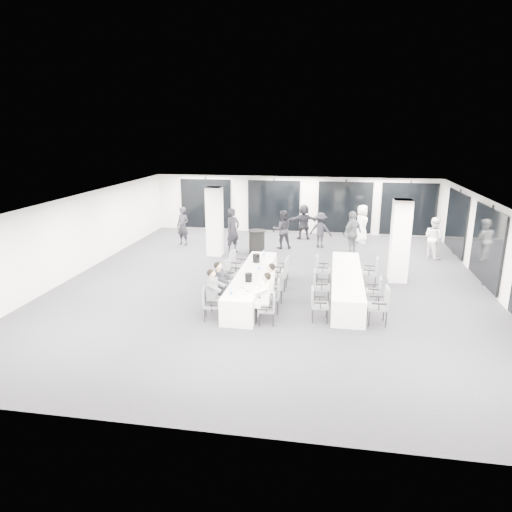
{
  "coord_description": "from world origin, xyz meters",
  "views": [
    {
      "loc": [
        1.91,
        -14.5,
        5.02
      ],
      "look_at": [
        -0.51,
        -0.2,
        0.99
      ],
      "focal_mm": 32.0,
      "sensor_mm": 36.0,
      "label": 1
    }
  ],
  "objects": [
    {
      "name": "water_bottle_b",
      "position": [
        -0.27,
        -1.09,
        0.87
      ],
      "size": [
        0.08,
        0.08,
        0.24
      ],
      "primitive_type": "cylinder",
      "color": "silver",
      "rests_on": "banquet_table_main"
    },
    {
      "name": "standing_guest_h",
      "position": [
        5.97,
        4.24,
        0.94
      ],
      "size": [
        1.0,
        1.06,
        1.88
      ],
      "primitive_type": "imported",
      "rotation": [
        0.0,
        0.0,
        2.23
      ],
      "color": "white",
      "rests_on": "floor"
    },
    {
      "name": "column_left",
      "position": [
        -2.8,
        3.2,
        1.4
      ],
      "size": [
        0.6,
        0.6,
        2.8
      ],
      "primitive_type": "cube",
      "color": "white",
      "rests_on": "floor"
    },
    {
      "name": "chair_main_left_near",
      "position": [
        -1.28,
        -3.32,
        0.52
      ],
      "size": [
        0.53,
        0.56,
        0.9
      ],
      "rotation": [
        0.0,
        0.0,
        -1.39
      ],
      "color": "#54575C",
      "rests_on": "floor"
    },
    {
      "name": "plate_c",
      "position": [
        -0.49,
        -1.74,
        0.76
      ],
      "size": [
        0.18,
        0.18,
        0.03
      ],
      "color": "white",
      "rests_on": "banquet_table_main"
    },
    {
      "name": "chair_side_right_far",
      "position": [
        3.28,
        0.19,
        0.56
      ],
      "size": [
        0.55,
        0.6,
        0.99
      ],
      "rotation": [
        0.0,
        0.0,
        1.46
      ],
      "color": "#54575C",
      "rests_on": "floor"
    },
    {
      "name": "chair_side_left_far",
      "position": [
        1.61,
        0.28,
        0.55
      ],
      "size": [
        0.5,
        0.56,
        0.96
      ],
      "rotation": [
        0.0,
        0.0,
        -1.61
      ],
      "color": "#54575C",
      "rests_on": "floor"
    },
    {
      "name": "banquet_table_side",
      "position": [
        2.45,
        -0.83,
        0.38
      ],
      "size": [
        0.9,
        5.0,
        0.75
      ],
      "primitive_type": "cube",
      "color": "white",
      "rests_on": "floor"
    },
    {
      "name": "seated_guest_a",
      "position": [
        -1.12,
        -3.31,
        0.81
      ],
      "size": [
        0.5,
        0.38,
        1.44
      ],
      "rotation": [
        0.0,
        0.0,
        -1.57
      ],
      "color": "#4F5156",
      "rests_on": "floor"
    },
    {
      "name": "chair_main_left_fourth",
      "position": [
        -1.28,
        -0.64,
        0.53
      ],
      "size": [
        0.55,
        0.58,
        0.92
      ],
      "rotation": [
        0.0,
        0.0,
        -1.77
      ],
      "color": "#54575C",
      "rests_on": "floor"
    },
    {
      "name": "chair_main_left_mid",
      "position": [
        -1.29,
        -1.49,
        0.57
      ],
      "size": [
        0.61,
        0.64,
        1.0
      ],
      "rotation": [
        0.0,
        0.0,
        -1.32
      ],
      "color": "#54575C",
      "rests_on": "floor"
    },
    {
      "name": "chair_main_left_far",
      "position": [
        -1.29,
        0.28,
        0.56
      ],
      "size": [
        0.57,
        0.61,
        0.99
      ],
      "rotation": [
        0.0,
        0.0,
        -1.73
      ],
      "color": "#54575C",
      "rests_on": "floor"
    },
    {
      "name": "chair_main_right_far",
      "position": [
        0.37,
        0.33,
        0.49
      ],
      "size": [
        0.45,
        0.5,
        0.86
      ],
      "rotation": [
        0.0,
        0.0,
        1.53
      ],
      "color": "#54575C",
      "rests_on": "floor"
    },
    {
      "name": "banquet_table_main",
      "position": [
        -0.45,
        -1.27,
        0.38
      ],
      "size": [
        0.9,
        5.0,
        0.75
      ],
      "primitive_type": "cube",
      "color": "white",
      "rests_on": "floor"
    },
    {
      "name": "wine_glass",
      "position": [
        -0.23,
        -3.57,
        0.9
      ],
      "size": [
        0.08,
        0.08,
        0.2
      ],
      "color": "silver",
      "rests_on": "banquet_table_main"
    },
    {
      "name": "cocktail_table",
      "position": [
        -1.11,
        3.54,
        0.52
      ],
      "size": [
        0.74,
        0.74,
        1.03
      ],
      "color": "black",
      "rests_on": "floor"
    },
    {
      "name": "column_right",
      "position": [
        4.2,
        1.0,
        1.4
      ],
      "size": [
        0.6,
        0.6,
        2.8
      ],
      "primitive_type": "cube",
      "color": "white",
      "rests_on": "floor"
    },
    {
      "name": "standing_guest_d",
      "position": [
        2.75,
        3.98,
        1.06
      ],
      "size": [
        1.32,
        1.41,
        2.12
      ],
      "primitive_type": "imported",
      "rotation": [
        0.0,
        0.0,
        4.04
      ],
      "color": "#4F5156",
      "rests_on": "floor"
    },
    {
      "name": "chair_side_right_mid",
      "position": [
        3.27,
        -1.44,
        0.49
      ],
      "size": [
        0.46,
        0.5,
        0.86
      ],
      "rotation": [
        0.0,
        0.0,
        1.51
      ],
      "color": "#54575C",
      "rests_on": "floor"
    },
    {
      "name": "seated_guest_d",
      "position": [
        0.22,
        -2.49,
        0.81
      ],
      "size": [
        0.5,
        0.38,
        1.44
      ],
      "rotation": [
        0.0,
        0.0,
        1.57
      ],
      "color": "white",
      "rests_on": "floor"
    },
    {
      "name": "plate_a",
      "position": [
        -0.47,
        -2.77,
        0.76
      ],
      "size": [
        0.18,
        0.18,
        0.03
      ],
      "color": "white",
      "rests_on": "banquet_table_main"
    },
    {
      "name": "standing_guest_g",
      "position": [
        -4.64,
        4.6,
        0.97
      ],
      "size": [
        0.86,
        0.79,
        1.94
      ],
      "primitive_type": "imported",
      "rotation": [
        0.0,
        0.0,
        -0.37
      ],
      "color": "black",
      "rests_on": "floor"
    },
    {
      "name": "chair_side_right_near",
      "position": [
        3.29,
        -2.83,
        0.59
      ],
      "size": [
        0.55,
        0.6,
        1.03
      ],
      "rotation": [
        0.0,
        0.0,
        1.62
      ],
      "color": "#54575C",
      "rests_on": "floor"
    },
    {
      "name": "standing_guest_a",
      "position": [
        -2.15,
        3.66,
        1.07
      ],
      "size": [
        0.96,
        1.0,
        2.14
      ],
      "primitive_type": "imported",
      "rotation": [
        0.0,
        0.0,
        0.98
      ],
      "color": "black",
      "rests_on": "floor"
    },
    {
      "name": "water_bottle_c",
      "position": [
        -0.38,
        0.59,
        0.86
      ],
      "size": [
        0.07,
        0.07,
        0.22
      ],
      "primitive_type": "cylinder",
      "color": "silver",
      "rests_on": "banquet_table_main"
    },
    {
      "name": "chair_main_right_near",
      "position": [
        0.37,
        -3.33,
        0.49
      ],
      "size": [
        0.49,
        0.53,
        0.86
      ],
      "rotation": [
        0.0,
        0.0,
        1.7
      ],
      "color": "#54575C",
      "rests_on": "floor"
    },
    {
      "name": "seated_guest_b",
      "position": [
        -1.12,
        -2.59,
        0.81
      ],
      "size": [
        0.5,
        0.38,
        1.44
      ],
      "rotation": [
        0.0,
        0.0,
        -1.57
      ],
      "color": "black",
      "rests_on": "floor"
    },
    {
      "name": "chair_main_right_mid",
      "position": [
        0.38,
        -1.65,
        0.56
      ],
      "size": [
        0.55,
        0.59,
        0.98
      ],
      "rotation": [
        0.0,
        0.0,
        1.69
      ],
      "color": "#54575C",
      "rests_on": "floor"
    },
    {
      "name": "water_bottle_a",
      "position": [
        -0.64,
        -3.39,
        0.86
      ],
      "size": [
        0.07,
        0.07,
        0.22
      ],
      "primitive_type": "cylinder",
      "color": "silver",
      "rests_on": "banquet_table_main"
    },
    {
      "name": "chair_side_left_mid",
      "position": [
        1.61,
        -1.46,
        0.56
      ],
      "size": [
        0.51,
        0.57,
        0.98
      ],
      "rotation": [
        0.0,
        0.0,
        -1.55
      ],
      "color": "#54575C",
      "rests_on": "floor"
    },
    {
      "name": "ice_bucket_near",
      "position": [
        -0.41,
        -2.13,
        0.87
      ],
      "size": [
        0.22,
        0.22,
        0.25
      ],
      "primitive_type": "cylinder",
      "color": "black",
      "rests_on": "banquet_table_main"
    },
    {
      "name": "standing_guest_c",
      "position": [
        1.44,
        5.2,
        0.87
      ],
      "size": [
        1.24,
        0.83,
        1.75
      ],
      "primitive_type": "imported",
      "rotation": [
        0.0,
        0.0,
        2.9
      ],
      "color": "black",
      "rests_on": "floor"
    },
    {
      "name": "standing_guest_b",
      "position": [
        -0.2,
        4.74,
        0.95
      ],
      "size": [
        1.04,
        0.79,
        1.9
      ],
      "primitive_type": "imported",
      "rotation": [
        0.0,
        0.0,
        3.43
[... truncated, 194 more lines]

